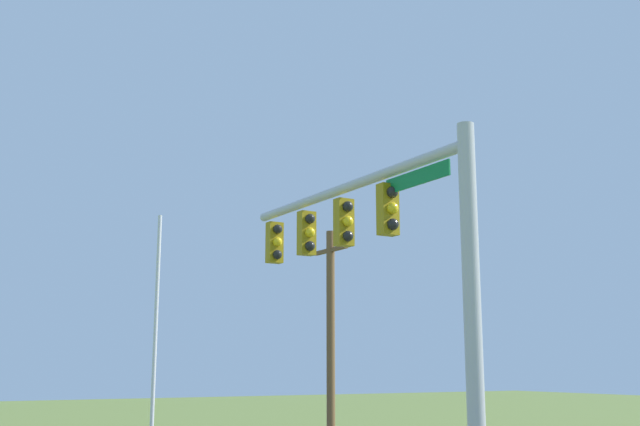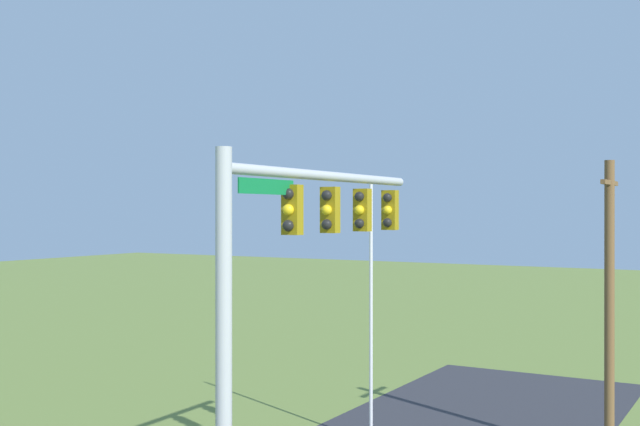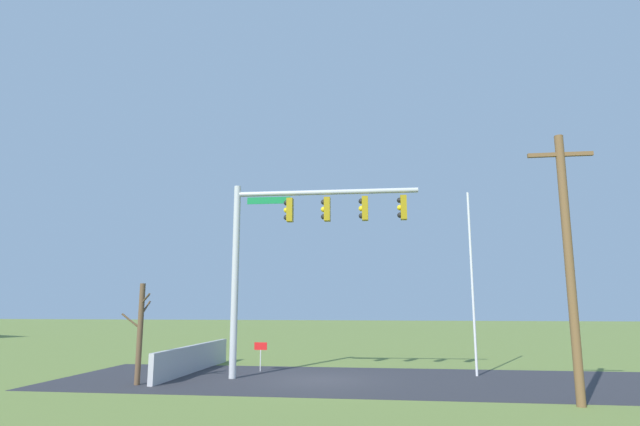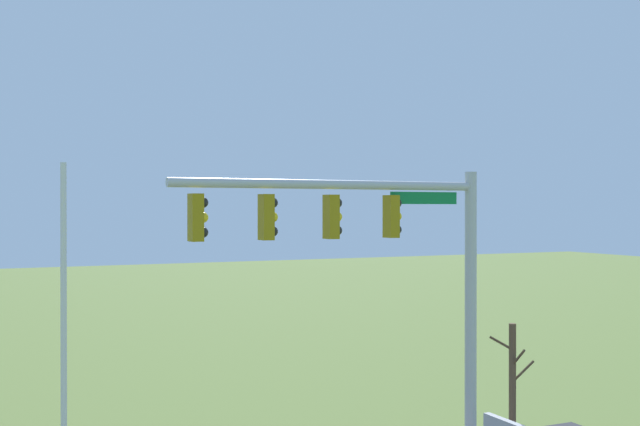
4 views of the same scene
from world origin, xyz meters
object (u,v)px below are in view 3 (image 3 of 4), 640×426
Objects in this scene: utility_pole at (569,260)px; signal_mast at (292,236)px; flagpole at (472,282)px; open_sign at (261,350)px; bare_tree at (140,332)px.

signal_mast is at bearing -24.63° from utility_pole.
flagpole is 9.47m from open_sign.
bare_tree is at bearing 21.79° from signal_mast.
flagpole is 2.10× the size of bare_tree.
flagpole is at bearing -164.84° from signal_mast.
open_sign is (9.02, -0.35, -2.87)m from flagpole.
flagpole reaches higher than open_sign.
utility_pole is at bearing 155.37° from signal_mast.
bare_tree is 5.64m from open_sign.
signal_mast is 10.12m from utility_pole.
utility_pole is at bearing 106.91° from flagpole.
bare_tree reaches higher than open_sign.
bare_tree is at bearing -8.38° from utility_pole.
signal_mast is at bearing 127.51° from open_sign.
bare_tree is (5.19, 2.07, -3.69)m from signal_mast.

